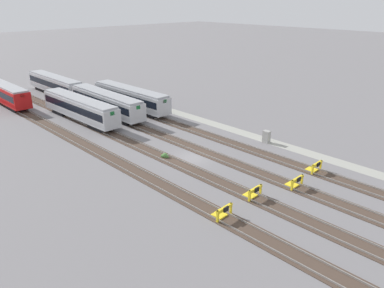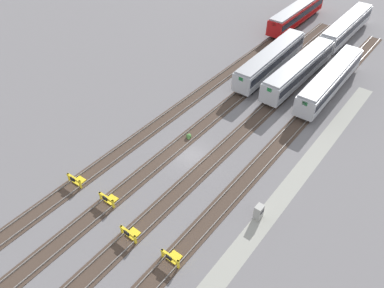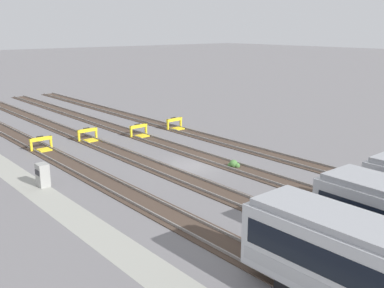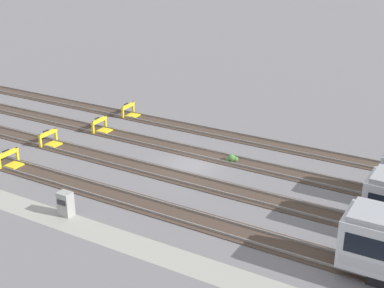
# 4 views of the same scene
# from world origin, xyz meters

# --- Properties ---
(ground_plane) EXTENTS (400.00, 400.00, 0.00)m
(ground_plane) POSITION_xyz_m (0.00, 0.00, 0.00)
(ground_plane) COLOR slate
(service_walkway) EXTENTS (54.00, 2.00, 0.01)m
(service_walkway) POSITION_xyz_m (0.00, -11.42, 0.00)
(service_walkway) COLOR #9E9E93
(service_walkway) RESTS_ON ground
(rail_track_nearest) EXTENTS (90.00, 2.23, 0.21)m
(rail_track_nearest) POSITION_xyz_m (0.00, -7.14, 0.04)
(rail_track_nearest) COLOR #47382D
(rail_track_nearest) RESTS_ON ground
(rail_track_near_inner) EXTENTS (90.00, 2.24, 0.21)m
(rail_track_near_inner) POSITION_xyz_m (0.00, -2.38, 0.04)
(rail_track_near_inner) COLOR #47382D
(rail_track_near_inner) RESTS_ON ground
(rail_track_middle) EXTENTS (90.00, 2.24, 0.21)m
(rail_track_middle) POSITION_xyz_m (0.00, 2.38, 0.04)
(rail_track_middle) COLOR #47382D
(rail_track_middle) RESTS_ON ground
(rail_track_far_inner) EXTENTS (90.00, 2.23, 0.21)m
(rail_track_far_inner) POSITION_xyz_m (0.00, 7.14, 0.04)
(rail_track_far_inner) COLOR #47382D
(rail_track_far_inner) RESTS_ON ground
(subway_car_front_row_leftmost) EXTENTS (18.00, 2.86, 3.70)m
(subway_car_front_row_leftmost) POSITION_xyz_m (41.45, 7.18, 2.04)
(subway_car_front_row_leftmost) COLOR #B71414
(subway_car_front_row_leftmost) RESTS_ON ground
(subway_car_front_row_left_inner) EXTENTS (18.04, 3.08, 3.70)m
(subway_car_front_row_left_inner) POSITION_xyz_m (22.67, -7.18, 2.04)
(subway_car_front_row_left_inner) COLOR #B7BABF
(subway_car_front_row_left_inner) RESTS_ON ground
(subway_car_front_row_centre) EXTENTS (18.04, 3.09, 3.70)m
(subway_car_front_row_centre) POSITION_xyz_m (22.67, -2.40, 2.04)
(subway_car_front_row_centre) COLOR #B7BABF
(subway_car_front_row_centre) RESTS_ON ground
(subway_car_front_row_right_inner) EXTENTS (18.01, 2.92, 3.70)m
(subway_car_front_row_right_inner) POSITION_xyz_m (41.49, -2.44, 2.04)
(subway_car_front_row_right_inner) COLOR #B7BABF
(subway_car_front_row_right_inner) RESTS_ON ground
(subway_car_front_row_rightmost) EXTENTS (18.06, 3.23, 3.70)m
(subway_car_front_row_rightmost) POSITION_xyz_m (22.67, 2.34, 2.04)
(subway_car_front_row_rightmost) COLOR #B7BABF
(subway_car_front_row_rightmost) RESTS_ON ground
(bumper_stop_nearest_track) EXTENTS (1.35, 2.00, 1.22)m
(bumper_stop_nearest_track) POSITION_xyz_m (-12.05, -7.13, 0.51)
(bumper_stop_nearest_track) COLOR yellow
(bumper_stop_nearest_track) RESTS_ON ground
(bumper_stop_near_inner_track) EXTENTS (1.35, 2.00, 1.22)m
(bumper_stop_near_inner_track) POSITION_xyz_m (-12.51, -2.38, 0.51)
(bumper_stop_near_inner_track) COLOR yellow
(bumper_stop_near_inner_track) RESTS_ON ground
(bumper_stop_middle_track) EXTENTS (1.37, 2.01, 1.22)m
(bumper_stop_middle_track) POSITION_xyz_m (-10.88, 2.39, 0.51)
(bumper_stop_middle_track) COLOR yellow
(bumper_stop_middle_track) RESTS_ON ground
(bumper_stop_far_inner_track) EXTENTS (1.37, 2.01, 1.22)m
(bumper_stop_far_inner_track) POSITION_xyz_m (-11.19, 7.15, 0.51)
(bumper_stop_far_inner_track) COLOR yellow
(bumper_stop_far_inner_track) RESTS_ON ground
(electrical_cabinet) EXTENTS (0.90, 0.73, 1.60)m
(electrical_cabinet) POSITION_xyz_m (-3.04, -10.73, 0.80)
(electrical_cabinet) COLOR #9E9E99
(electrical_cabinet) RESTS_ON ground
(weed_clump) EXTENTS (0.92, 0.70, 0.64)m
(weed_clump) POSITION_xyz_m (2.34, 2.30, 0.24)
(weed_clump) COLOR #4C7F3D
(weed_clump) RESTS_ON ground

